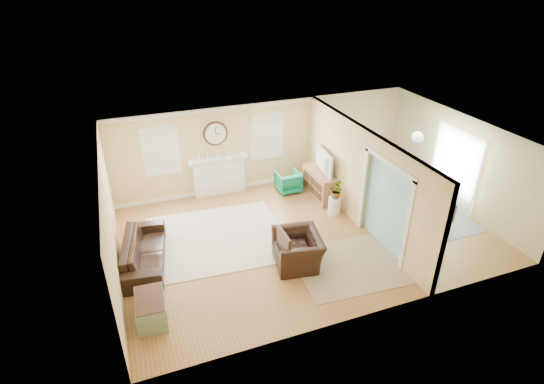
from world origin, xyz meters
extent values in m
plane|color=olive|center=(0.00, 0.00, 0.00)|extent=(9.00, 9.00, 0.00)
cube|color=#E9C178|center=(0.00, 3.00, 1.30)|extent=(9.00, 0.02, 2.60)
cube|color=#E9C178|center=(0.00, -3.00, 1.30)|extent=(9.00, 0.02, 2.60)
cube|color=#E9C178|center=(-4.50, 0.00, 1.30)|extent=(0.02, 6.00, 2.60)
cube|color=#E9C178|center=(4.50, 0.00, 1.30)|extent=(0.02, 6.00, 2.60)
cube|color=white|center=(0.00, 0.00, 2.60)|extent=(9.00, 6.00, 0.02)
cube|color=#E9C178|center=(1.50, 1.40, 1.30)|extent=(0.12, 3.20, 2.60)
cube|color=#E9C178|center=(1.50, -2.50, 1.30)|extent=(0.12, 1.00, 2.60)
cube|color=#E9C178|center=(1.50, -1.10, 2.40)|extent=(0.12, 1.80, 0.40)
cube|color=white|center=(1.43, -0.20, 1.10)|extent=(0.04, 0.12, 2.20)
cube|color=white|center=(1.43, -2.00, 1.10)|extent=(0.04, 0.12, 2.20)
cube|color=white|center=(1.43, -1.10, 2.20)|extent=(0.04, 1.92, 0.12)
cube|color=#7EC9C9|center=(1.57, 0.00, 1.30)|extent=(0.02, 6.00, 2.60)
cube|color=white|center=(-1.50, 2.88, 0.55)|extent=(1.50, 0.24, 1.10)
cube|color=white|center=(-1.50, 2.85, 1.13)|extent=(1.70, 0.30, 0.08)
cube|color=black|center=(-1.50, 2.98, 0.50)|extent=(0.85, 0.02, 0.75)
cube|color=gold|center=(-1.50, 2.87, 0.42)|extent=(0.85, 0.02, 0.62)
cylinder|color=#4D2C1F|center=(-1.50, 2.97, 1.85)|extent=(0.70, 0.06, 0.70)
cylinder|color=silver|center=(-1.50, 2.94, 1.85)|extent=(0.60, 0.01, 0.60)
cube|color=black|center=(-1.50, 2.93, 1.95)|extent=(0.02, 0.01, 0.20)
cube|color=black|center=(-1.44, 2.93, 1.85)|extent=(0.12, 0.01, 0.02)
cube|color=white|center=(-3.05, 2.98, 1.55)|extent=(0.90, 0.03, 1.30)
cube|color=white|center=(-3.05, 2.95, 1.55)|extent=(1.00, 0.04, 1.40)
cube|color=beige|center=(-3.05, 2.91, 2.18)|extent=(1.05, 0.10, 0.18)
cube|color=white|center=(0.05, 2.98, 1.55)|extent=(0.90, 0.03, 1.30)
cube|color=white|center=(0.05, 2.95, 1.55)|extent=(1.00, 0.04, 1.40)
cube|color=beige|center=(0.05, 2.91, 2.18)|extent=(1.05, 0.10, 0.18)
cube|color=white|center=(4.47, 0.00, 1.10)|extent=(0.03, 1.60, 2.10)
cube|color=white|center=(4.44, 0.00, 1.10)|extent=(0.03, 1.70, 2.20)
cylinder|color=gold|center=(3.00, 0.00, 2.45)|extent=(0.02, 0.02, 0.30)
sphere|color=white|center=(3.00, 0.00, 2.20)|extent=(0.30, 0.30, 0.30)
cube|color=beige|center=(-2.21, 0.59, 0.01)|extent=(3.51, 3.10, 0.02)
cube|color=tan|center=(0.40, -1.54, 0.01)|extent=(2.54, 2.14, 0.01)
cube|color=slate|center=(3.17, -0.02, 0.01)|extent=(2.50, 3.12, 0.01)
imported|color=black|center=(-3.93, 0.19, 0.32)|extent=(1.21, 2.33, 0.65)
imported|color=black|center=(-0.68, -1.03, 0.37)|extent=(1.19, 1.31, 0.75)
imported|color=#0E7B55|center=(0.46, 2.28, 0.31)|extent=(0.66, 0.68, 0.62)
cube|color=gray|center=(-4.00, -1.64, 0.25)|extent=(0.59, 0.92, 0.50)
cube|color=#4D2C1F|center=(-4.00, -1.64, 0.51)|extent=(0.56, 0.87, 0.02)
cube|color=#A26E46|center=(1.19, 1.64, 0.40)|extent=(0.46, 1.39, 0.80)
cube|color=#4D2C1F|center=(0.95, 1.23, 0.55)|extent=(0.01, 0.37, 0.22)
cube|color=#4D2C1F|center=(0.95, 1.23, 0.28)|extent=(0.01, 0.37, 0.22)
cube|color=#4D2C1F|center=(0.95, 1.64, 0.55)|extent=(0.01, 0.37, 0.22)
cube|color=#4D2C1F|center=(0.95, 1.64, 0.28)|extent=(0.01, 0.37, 0.22)
cube|color=#4D2C1F|center=(0.95, 2.06, 0.55)|extent=(0.01, 0.37, 0.22)
cube|color=#4D2C1F|center=(0.95, 2.06, 0.28)|extent=(0.01, 0.37, 0.22)
imported|color=black|center=(1.17, 1.64, 1.13)|extent=(0.27, 1.15, 0.66)
cylinder|color=white|center=(1.14, 0.63, 0.25)|extent=(0.34, 0.34, 0.49)
imported|color=#337F33|center=(1.14, 0.63, 0.72)|extent=(0.45, 0.48, 0.45)
imported|color=#4D2C1F|center=(3.17, -0.02, 0.30)|extent=(1.21, 1.86, 0.61)
cube|color=slate|center=(3.26, 1.00, 0.48)|extent=(0.49, 0.49, 0.05)
cube|color=slate|center=(3.26, 1.00, 0.75)|extent=(0.45, 0.09, 0.53)
cylinder|color=black|center=(3.46, 1.17, 0.22)|extent=(0.03, 0.03, 0.45)
cylinder|color=black|center=(3.43, 0.81, 0.22)|extent=(0.03, 0.03, 0.45)
cylinder|color=black|center=(3.10, 1.20, 0.22)|extent=(0.03, 0.03, 0.45)
cylinder|color=black|center=(3.07, 0.84, 0.22)|extent=(0.03, 0.03, 0.45)
cube|color=slate|center=(3.18, -1.20, 0.42)|extent=(0.41, 0.41, 0.05)
cube|color=slate|center=(3.18, -1.20, 0.66)|extent=(0.40, 0.06, 0.47)
cylinder|color=black|center=(3.03, -1.37, 0.20)|extent=(0.03, 0.03, 0.40)
cylinder|color=black|center=(3.02, -1.05, 0.20)|extent=(0.03, 0.03, 0.40)
cylinder|color=black|center=(3.35, -1.36, 0.20)|extent=(0.03, 0.03, 0.40)
cylinder|color=black|center=(3.34, -1.04, 0.20)|extent=(0.03, 0.03, 0.40)
cube|color=white|center=(2.51, -0.06, 0.45)|extent=(0.47, 0.47, 0.05)
cube|color=white|center=(2.51, -0.06, 0.70)|extent=(0.10, 0.42, 0.50)
cylinder|color=black|center=(2.37, 0.13, 0.21)|extent=(0.03, 0.03, 0.42)
cylinder|color=black|center=(2.70, 0.09, 0.21)|extent=(0.03, 0.03, 0.42)
cylinder|color=black|center=(2.32, -0.21, 0.21)|extent=(0.03, 0.03, 0.42)
cylinder|color=black|center=(2.66, -0.25, 0.21)|extent=(0.03, 0.03, 0.42)
cube|color=slate|center=(3.80, -0.11, 0.47)|extent=(0.51, 0.51, 0.05)
cube|color=slate|center=(3.80, -0.11, 0.73)|extent=(0.13, 0.44, 0.52)
cylinder|color=black|center=(3.94, -0.32, 0.22)|extent=(0.03, 0.03, 0.44)
cylinder|color=black|center=(3.59, -0.25, 0.22)|extent=(0.03, 0.03, 0.44)
cylinder|color=black|center=(4.01, 0.03, 0.22)|extent=(0.03, 0.03, 0.44)
cylinder|color=black|center=(3.66, 0.10, 0.22)|extent=(0.03, 0.03, 0.44)
camera|label=1|loc=(-3.95, -8.12, 6.07)|focal=28.00mm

